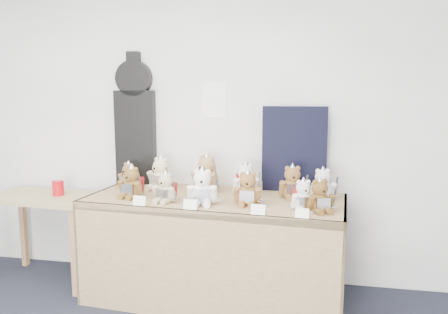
% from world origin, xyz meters
% --- Properties ---
extents(room_shell, '(6.00, 6.00, 6.00)m').
position_xyz_m(room_shell, '(0.49, 2.49, 1.59)').
color(room_shell, white).
rests_on(room_shell, floor).
extents(display_table, '(2.07, 1.00, 0.84)m').
position_xyz_m(display_table, '(0.59, 1.97, 0.66)').
color(display_table, olive).
rests_on(display_table, floor).
extents(side_table, '(0.96, 0.57, 0.77)m').
position_xyz_m(side_table, '(-0.94, 2.11, 0.64)').
color(side_table, '#997E52').
rests_on(side_table, floor).
extents(guitar_case, '(0.36, 0.12, 1.17)m').
position_xyz_m(guitar_case, '(-0.22, 2.44, 1.41)').
color(guitar_case, black).
rests_on(guitar_case, display_table).
extents(navy_board, '(0.53, 0.03, 0.71)m').
position_xyz_m(navy_board, '(1.19, 2.38, 1.19)').
color(navy_board, black).
rests_on(navy_board, display_table).
extents(red_cup, '(0.10, 0.10, 0.13)m').
position_xyz_m(red_cup, '(-0.81, 2.12, 0.84)').
color(red_cup, '#B80C14').
rests_on(red_cup, side_table).
extents(teddy_front_far_left, '(0.23, 0.21, 0.28)m').
position_xyz_m(teddy_front_far_left, '(-0.05, 1.92, 0.95)').
color(teddy_front_far_left, brown).
rests_on(teddy_front_far_left, display_table).
extents(teddy_front_left, '(0.21, 0.19, 0.26)m').
position_xyz_m(teddy_front_left, '(0.26, 1.83, 0.94)').
color(teddy_front_left, tan).
rests_on(teddy_front_left, display_table).
extents(teddy_front_centre, '(0.25, 0.22, 0.30)m').
position_xyz_m(teddy_front_centre, '(0.55, 1.82, 0.96)').
color(teddy_front_centre, white).
rests_on(teddy_front_centre, display_table).
extents(teddy_front_right, '(0.23, 0.19, 0.28)m').
position_xyz_m(teddy_front_right, '(0.88, 1.87, 0.95)').
color(teddy_front_right, brown).
rests_on(teddy_front_right, display_table).
extents(teddy_front_far_right, '(0.21, 0.19, 0.25)m').
position_xyz_m(teddy_front_far_right, '(1.28, 1.81, 0.93)').
color(teddy_front_far_right, silver).
rests_on(teddy_front_far_right, display_table).
extents(teddy_front_end, '(0.22, 0.21, 0.26)m').
position_xyz_m(teddy_front_end, '(1.39, 1.77, 0.94)').
color(teddy_front_end, brown).
rests_on(teddy_front_end, display_table).
extents(teddy_back_left, '(0.25, 0.25, 0.32)m').
position_xyz_m(teddy_back_left, '(0.08, 2.23, 0.96)').
color(teddy_back_left, beige).
rests_on(teddy_back_left, display_table).
extents(teddy_back_centre_left, '(0.28, 0.28, 0.35)m').
position_xyz_m(teddy_back_centre_left, '(0.48, 2.24, 0.98)').
color(teddy_back_centre_left, '#A98154').
rests_on(teddy_back_centre_left, display_table).
extents(teddy_back_centre_right, '(0.24, 0.22, 0.29)m').
position_xyz_m(teddy_back_centre_right, '(0.82, 2.18, 0.95)').
color(teddy_back_centre_right, silver).
rests_on(teddy_back_centre_right, display_table).
extents(teddy_back_right, '(0.24, 0.21, 0.29)m').
position_xyz_m(teddy_back_right, '(1.19, 2.14, 0.95)').
color(teddy_back_right, brown).
rests_on(teddy_back_right, display_table).
extents(teddy_back_end, '(0.23, 0.21, 0.28)m').
position_xyz_m(teddy_back_end, '(1.42, 2.14, 0.95)').
color(teddy_back_end, white).
rests_on(teddy_back_end, display_table).
extents(teddy_back_far_left, '(0.20, 0.20, 0.25)m').
position_xyz_m(teddy_back_far_left, '(-0.22, 2.25, 0.94)').
color(teddy_back_far_left, brown).
rests_on(teddy_back_far_left, display_table).
extents(entry_card_a, '(0.10, 0.03, 0.07)m').
position_xyz_m(entry_card_a, '(0.11, 1.69, 0.88)').
color(entry_card_a, white).
rests_on(entry_card_a, display_table).
extents(entry_card_b, '(0.10, 0.03, 0.07)m').
position_xyz_m(entry_card_b, '(0.50, 1.65, 0.88)').
color(entry_card_b, white).
rests_on(entry_card_b, display_table).
extents(entry_card_c, '(0.10, 0.03, 0.07)m').
position_xyz_m(entry_card_c, '(0.98, 1.61, 0.87)').
color(entry_card_c, white).
rests_on(entry_card_c, display_table).
extents(entry_card_d, '(0.09, 0.03, 0.06)m').
position_xyz_m(entry_card_d, '(1.28, 1.59, 0.87)').
color(entry_card_d, white).
rests_on(entry_card_d, display_table).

